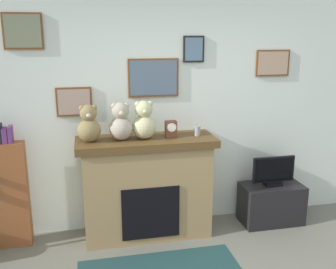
{
  "coord_description": "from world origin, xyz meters",
  "views": [
    {
      "loc": [
        -0.97,
        -2.29,
        2.19
      ],
      "look_at": [
        -0.11,
        1.68,
        1.15
      ],
      "focal_mm": 41.52,
      "sensor_mm": 36.0,
      "label": 1
    }
  ],
  "objects_px": {
    "bookshelf": "(9,191)",
    "candle_jar": "(197,131)",
    "teddy_bear_cream": "(144,122)",
    "fireplace": "(147,186)",
    "television": "(273,172)",
    "mantel_clock": "(171,129)",
    "tv_stand": "(271,203)",
    "teddy_bear_grey": "(121,123)",
    "teddy_bear_tan": "(89,125)"
  },
  "relations": [
    {
      "from": "mantel_clock",
      "to": "teddy_bear_tan",
      "type": "height_order",
      "value": "teddy_bear_tan"
    },
    {
      "from": "teddy_bear_grey",
      "to": "teddy_bear_tan",
      "type": "bearing_deg",
      "value": 180.0
    },
    {
      "from": "teddy_bear_grey",
      "to": "teddy_bear_cream",
      "type": "height_order",
      "value": "teddy_bear_cream"
    },
    {
      "from": "fireplace",
      "to": "bookshelf",
      "type": "bearing_deg",
      "value": 177.69
    },
    {
      "from": "teddy_bear_tan",
      "to": "teddy_bear_grey",
      "type": "relative_size",
      "value": 0.97
    },
    {
      "from": "candle_jar",
      "to": "teddy_bear_cream",
      "type": "xyz_separation_m",
      "value": [
        -0.59,
        -0.0,
        0.13
      ]
    },
    {
      "from": "television",
      "to": "mantel_clock",
      "type": "height_order",
      "value": "mantel_clock"
    },
    {
      "from": "candle_jar",
      "to": "mantel_clock",
      "type": "distance_m",
      "value": 0.3
    },
    {
      "from": "television",
      "to": "candle_jar",
      "type": "bearing_deg",
      "value": 178.44
    },
    {
      "from": "fireplace",
      "to": "television",
      "type": "bearing_deg",
      "value": -1.65
    },
    {
      "from": "bookshelf",
      "to": "candle_jar",
      "type": "bearing_deg",
      "value": -2.17
    },
    {
      "from": "fireplace",
      "to": "candle_jar",
      "type": "height_order",
      "value": "candle_jar"
    },
    {
      "from": "tv_stand",
      "to": "candle_jar",
      "type": "bearing_deg",
      "value": 178.52
    },
    {
      "from": "teddy_bear_tan",
      "to": "teddy_bear_cream",
      "type": "bearing_deg",
      "value": -0.0
    },
    {
      "from": "fireplace",
      "to": "teddy_bear_tan",
      "type": "height_order",
      "value": "teddy_bear_tan"
    },
    {
      "from": "teddy_bear_grey",
      "to": "tv_stand",
      "type": "bearing_deg",
      "value": -0.77
    },
    {
      "from": "tv_stand",
      "to": "television",
      "type": "height_order",
      "value": "television"
    },
    {
      "from": "teddy_bear_tan",
      "to": "teddy_bear_grey",
      "type": "bearing_deg",
      "value": -0.0
    },
    {
      "from": "bookshelf",
      "to": "teddy_bear_cream",
      "type": "xyz_separation_m",
      "value": [
        1.42,
        -0.08,
        0.69
      ]
    },
    {
      "from": "television",
      "to": "teddy_bear_tan",
      "type": "relative_size",
      "value": 1.31
    },
    {
      "from": "television",
      "to": "teddy_bear_cream",
      "type": "xyz_separation_m",
      "value": [
        -1.52,
        0.02,
        0.67
      ]
    },
    {
      "from": "fireplace",
      "to": "television",
      "type": "distance_m",
      "value": 1.5
    },
    {
      "from": "candle_jar",
      "to": "teddy_bear_cream",
      "type": "relative_size",
      "value": 0.26
    },
    {
      "from": "tv_stand",
      "to": "mantel_clock",
      "type": "relative_size",
      "value": 4.01
    },
    {
      "from": "fireplace",
      "to": "candle_jar",
      "type": "distance_m",
      "value": 0.83
    },
    {
      "from": "television",
      "to": "tv_stand",
      "type": "bearing_deg",
      "value": 90.0
    },
    {
      "from": "fireplace",
      "to": "candle_jar",
      "type": "bearing_deg",
      "value": -1.8
    },
    {
      "from": "candle_jar",
      "to": "tv_stand",
      "type": "bearing_deg",
      "value": -1.48
    },
    {
      "from": "fireplace",
      "to": "mantel_clock",
      "type": "height_order",
      "value": "mantel_clock"
    },
    {
      "from": "fireplace",
      "to": "television",
      "type": "relative_size",
      "value": 2.92
    },
    {
      "from": "bookshelf",
      "to": "candle_jar",
      "type": "height_order",
      "value": "bookshelf"
    },
    {
      "from": "bookshelf",
      "to": "candle_jar",
      "type": "relative_size",
      "value": 12.39
    },
    {
      "from": "fireplace",
      "to": "bookshelf",
      "type": "xyz_separation_m",
      "value": [
        -1.44,
        0.06,
        0.05
      ]
    },
    {
      "from": "fireplace",
      "to": "teddy_bear_grey",
      "type": "bearing_deg",
      "value": -176.04
    },
    {
      "from": "fireplace",
      "to": "teddy_bear_cream",
      "type": "relative_size",
      "value": 3.63
    },
    {
      "from": "candle_jar",
      "to": "teddy_bear_tan",
      "type": "height_order",
      "value": "teddy_bear_tan"
    },
    {
      "from": "teddy_bear_tan",
      "to": "teddy_bear_cream",
      "type": "relative_size",
      "value": 0.95
    },
    {
      "from": "bookshelf",
      "to": "mantel_clock",
      "type": "distance_m",
      "value": 1.81
    },
    {
      "from": "teddy_bear_tan",
      "to": "teddy_bear_cream",
      "type": "height_order",
      "value": "teddy_bear_cream"
    },
    {
      "from": "bookshelf",
      "to": "teddy_bear_tan",
      "type": "distance_m",
      "value": 1.09
    },
    {
      "from": "fireplace",
      "to": "candle_jar",
      "type": "relative_size",
      "value": 13.73
    },
    {
      "from": "mantel_clock",
      "to": "teddy_bear_tan",
      "type": "relative_size",
      "value": 0.46
    },
    {
      "from": "bookshelf",
      "to": "teddy_bear_grey",
      "type": "xyz_separation_m",
      "value": [
        1.18,
        -0.08,
        0.69
      ]
    },
    {
      "from": "bookshelf",
      "to": "television",
      "type": "relative_size",
      "value": 2.63
    },
    {
      "from": "mantel_clock",
      "to": "teddy_bear_cream",
      "type": "bearing_deg",
      "value": 179.84
    },
    {
      "from": "candle_jar",
      "to": "mantel_clock",
      "type": "bearing_deg",
      "value": -179.74
    },
    {
      "from": "fireplace",
      "to": "mantel_clock",
      "type": "bearing_deg",
      "value": -4.05
    },
    {
      "from": "candle_jar",
      "to": "teddy_bear_cream",
      "type": "bearing_deg",
      "value": -179.95
    },
    {
      "from": "tv_stand",
      "to": "television",
      "type": "xyz_separation_m",
      "value": [
        0.0,
        -0.0,
        0.4
      ]
    },
    {
      "from": "teddy_bear_grey",
      "to": "teddy_bear_cream",
      "type": "distance_m",
      "value": 0.24
    }
  ]
}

